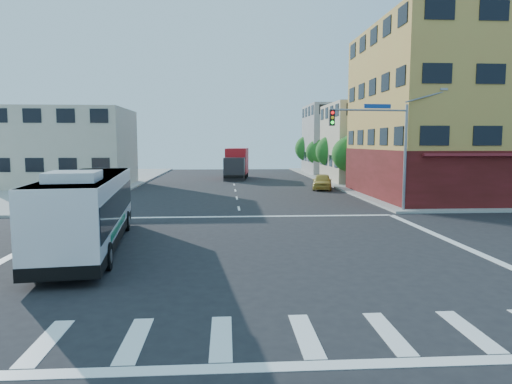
{
  "coord_description": "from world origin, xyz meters",
  "views": [
    {
      "loc": [
        -0.86,
        -18.28,
        4.54
      ],
      "look_at": [
        0.57,
        3.55,
        2.17
      ],
      "focal_mm": 32.0,
      "sensor_mm": 36.0,
      "label": 1
    }
  ],
  "objects": [
    {
      "name": "building_east_far",
      "position": [
        16.98,
        47.98,
        5.01
      ],
      "size": [
        12.06,
        10.06,
        10.0
      ],
      "color": "#999994",
      "rests_on": "ground"
    },
    {
      "name": "signal_mast_ne",
      "position": [
        9.08,
        10.62,
        4.98
      ],
      "size": [
        7.91,
        1.13,
        8.07
      ],
      "color": "gray",
      "rests_on": "ground"
    },
    {
      "name": "transit_bus",
      "position": [
        -6.75,
        1.5,
        1.71
      ],
      "size": [
        3.95,
        12.04,
        3.5
      ],
      "rotation": [
        0.0,
        0.0,
        0.12
      ],
      "color": "black",
      "rests_on": "ground"
    },
    {
      "name": "building_east_near",
      "position": [
        16.98,
        33.98,
        4.51
      ],
      "size": [
        12.06,
        10.06,
        9.0
      ],
      "color": "#C2B194",
      "rests_on": "ground"
    },
    {
      "name": "box_truck",
      "position": [
        0.45,
        39.24,
        1.85
      ],
      "size": [
        3.36,
        8.7,
        3.82
      ],
      "rotation": [
        0.0,
        0.0,
        -0.11
      ],
      "color": "#242328",
      "rests_on": "ground"
    },
    {
      "name": "ground",
      "position": [
        0.0,
        0.0,
        0.0
      ],
      "size": [
        120.0,
        120.0,
        0.0
      ],
      "primitive_type": "plane",
      "color": "black",
      "rests_on": "ground"
    },
    {
      "name": "parked_car",
      "position": [
        8.5,
        25.55,
        0.77
      ],
      "size": [
        2.75,
        4.78,
        1.53
      ],
      "primitive_type": "imported",
      "rotation": [
        0.0,
        0.0,
        -0.22
      ],
      "color": "gold",
      "rests_on": "ground"
    },
    {
      "name": "street_tree_a",
      "position": [
        11.9,
        27.92,
        3.59
      ],
      "size": [
        3.6,
        3.6,
        5.53
      ],
      "color": "#3B2915",
      "rests_on": "ground"
    },
    {
      "name": "corner_building_ne",
      "position": [
        19.99,
        18.48,
        5.89
      ],
      "size": [
        18.1,
        15.44,
        14.0
      ],
      "color": "#B49240",
      "rests_on": "ground"
    },
    {
      "name": "street_tree_b",
      "position": [
        11.9,
        35.92,
        3.75
      ],
      "size": [
        3.8,
        3.8,
        5.79
      ],
      "color": "#3B2915",
      "rests_on": "ground"
    },
    {
      "name": "street_tree_c",
      "position": [
        11.9,
        43.92,
        3.46
      ],
      "size": [
        3.4,
        3.4,
        5.29
      ],
      "color": "#3B2915",
      "rests_on": "ground"
    },
    {
      "name": "street_tree_d",
      "position": [
        11.9,
        51.92,
        3.88
      ],
      "size": [
        4.0,
        4.0,
        6.03
      ],
      "color": "#3B2915",
      "rests_on": "ground"
    },
    {
      "name": "building_west",
      "position": [
        -17.02,
        29.98,
        4.01
      ],
      "size": [
        12.06,
        10.06,
        8.0
      ],
      "color": "beige",
      "rests_on": "ground"
    }
  ]
}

